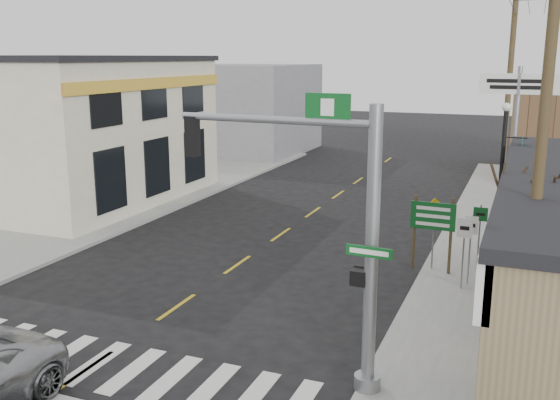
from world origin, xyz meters
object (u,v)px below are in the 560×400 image
at_px(fire_hydrant, 490,294).
at_px(bare_tree, 528,179).
at_px(guide_sign, 433,223).
at_px(dance_center_sign, 517,106).
at_px(lamp_post, 503,173).
at_px(traffic_signal_pole, 337,218).
at_px(utility_pole_near, 538,186).
at_px(utility_pole_far, 509,89).

bearing_deg(fire_hydrant, bare_tree, -69.92).
height_order(guide_sign, dance_center_sign, dance_center_sign).
bearing_deg(lamp_post, bare_tree, -58.78).
distance_m(traffic_signal_pole, guide_sign, 8.27).
relative_size(lamp_post, utility_pole_near, 0.64).
height_order(lamp_post, utility_pole_near, utility_pole_near).
height_order(traffic_signal_pole, utility_pole_far, utility_pole_far).
bearing_deg(traffic_signal_pole, guide_sign, 87.39).
distance_m(fire_hydrant, dance_center_sign, 10.64).
bearing_deg(utility_pole_far, fire_hydrant, -88.31).
bearing_deg(utility_pole_near, traffic_signal_pole, -157.27).
distance_m(lamp_post, utility_pole_near, 8.19).
bearing_deg(traffic_signal_pole, utility_pole_far, 86.87).
bearing_deg(guide_sign, traffic_signal_pole, -94.28).
relative_size(bare_tree, utility_pole_far, 0.50).
relative_size(guide_sign, lamp_post, 0.46).
relative_size(fire_hydrant, utility_pole_near, 0.09).
height_order(dance_center_sign, utility_pole_near, utility_pole_near).
relative_size(lamp_post, utility_pole_far, 0.52).
relative_size(fire_hydrant, utility_pole_far, 0.07).
distance_m(guide_sign, utility_pole_near, 7.72).
xyz_separation_m(fire_hydrant, utility_pole_near, (0.88, -4.10, 3.93)).
height_order(traffic_signal_pole, bare_tree, traffic_signal_pole).
height_order(guide_sign, fire_hydrant, guide_sign).
distance_m(fire_hydrant, bare_tree, 4.17).
xyz_separation_m(utility_pole_near, utility_pole_far, (-1.36, 19.45, 0.97)).
bearing_deg(fire_hydrant, traffic_signal_pole, -117.42).
distance_m(traffic_signal_pole, dance_center_sign, 15.44).
xyz_separation_m(bare_tree, utility_pole_near, (0.19, -2.21, 0.29)).
xyz_separation_m(traffic_signal_pole, guide_sign, (0.83, 7.97, -2.03)).
distance_m(traffic_signal_pole, utility_pole_far, 21.01).
height_order(traffic_signal_pole, utility_pole_near, utility_pole_near).
relative_size(guide_sign, utility_pole_far, 0.24).
bearing_deg(traffic_signal_pole, bare_tree, 48.66).
relative_size(fire_hydrant, bare_tree, 0.15).
bearing_deg(guide_sign, fire_hydrant, -49.89).
height_order(bare_tree, utility_pole_near, utility_pole_near).
bearing_deg(dance_center_sign, utility_pole_far, 97.91).
relative_size(traffic_signal_pole, lamp_post, 1.13).
xyz_separation_m(guide_sign, utility_pole_near, (2.88, -6.62, 2.72)).
xyz_separation_m(lamp_post, utility_pole_far, (-0.44, 11.40, 2.18)).
relative_size(lamp_post, dance_center_sign, 0.84).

